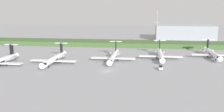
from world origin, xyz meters
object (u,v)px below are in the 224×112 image
at_px(regional_jet_third, 114,56).
at_px(antenna_mast, 157,31).
at_px(regional_jet_second, 55,59).
at_px(regional_jet_fifth, 212,53).
at_px(regional_jet_fourth, 160,54).
at_px(baggage_tug, 161,68).
at_px(regional_jet_nearest, 1,61).

xyz_separation_m(regional_jet_third, antenna_mast, (24.40, 51.43, 8.39)).
height_order(regional_jet_second, regional_jet_fifth, same).
distance_m(regional_jet_third, regional_jet_fifth, 55.47).
bearing_deg(regional_jet_fifth, regional_jet_second, -162.63).
relative_size(regional_jet_fourth, baggage_tug, 9.69).
relative_size(regional_jet_third, regional_jet_fourth, 1.00).
bearing_deg(regional_jet_fifth, antenna_mast, 128.81).
height_order(regional_jet_third, regional_jet_fourth, same).
bearing_deg(regional_jet_nearest, antenna_mast, 42.39).
bearing_deg(baggage_tug, regional_jet_second, 173.30).
bearing_deg(regional_jet_nearest, regional_jet_fifth, 17.81).
distance_m(regional_jet_second, antenna_mast, 81.27).
relative_size(regional_jet_nearest, regional_jet_fourth, 1.00).
bearing_deg(regional_jet_third, baggage_tug, -34.60).
bearing_deg(regional_jet_fourth, regional_jet_fifth, 15.02).
relative_size(regional_jet_second, regional_jet_third, 1.00).
bearing_deg(baggage_tug, antenna_mast, 88.93).
relative_size(regional_jet_fifth, antenna_mast, 1.17).
distance_m(regional_jet_nearest, regional_jet_fifth, 110.46).
distance_m(regional_jet_second, regional_jet_third, 29.93).
xyz_separation_m(regional_jet_third, baggage_tug, (23.14, -15.96, -1.53)).
xyz_separation_m(regional_jet_nearest, regional_jet_third, (51.92, 18.23, 0.00)).
relative_size(regional_jet_nearest, baggage_tug, 9.69).
bearing_deg(antenna_mast, regional_jet_fourth, -89.84).
xyz_separation_m(regional_jet_nearest, regional_jet_fourth, (76.44, 26.09, 0.00)).
bearing_deg(baggage_tug, regional_jet_third, 145.40).
distance_m(regional_jet_second, regional_jet_fifth, 85.37).
bearing_deg(antenna_mast, regional_jet_second, -130.62).
distance_m(regional_jet_nearest, regional_jet_fourth, 80.77).
height_order(regional_jet_nearest, regional_jet_second, same).
height_order(regional_jet_fifth, antenna_mast, antenna_mast).
xyz_separation_m(regional_jet_second, regional_jet_fourth, (52.75, 17.78, 0.00)).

